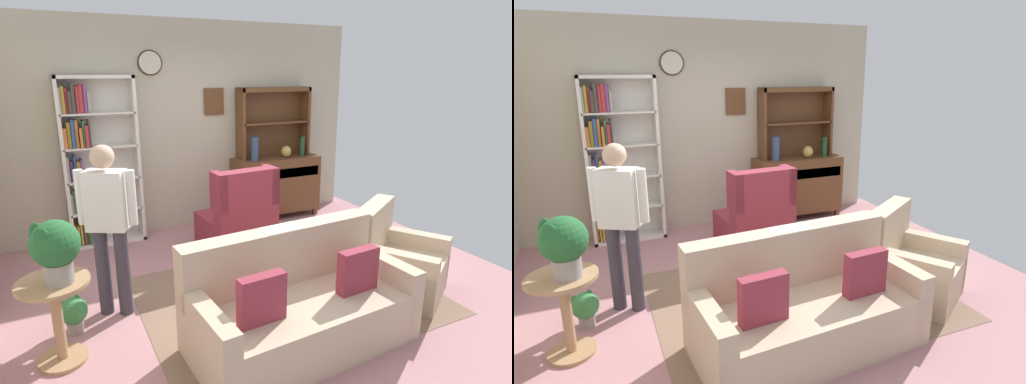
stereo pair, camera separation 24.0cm
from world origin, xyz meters
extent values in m
cube|color=#B27A7F|center=(0.00, 0.00, -0.01)|extent=(5.40, 4.60, 0.02)
cube|color=#BCB299|center=(0.00, 2.13, 1.40)|extent=(5.00, 0.06, 2.80)
cylinder|color=beige|center=(-0.47, 2.08, 2.24)|extent=(0.28, 0.03, 0.28)
torus|color=#382314|center=(-0.47, 2.08, 2.24)|extent=(0.31, 0.02, 0.31)
cube|color=brown|center=(0.37, 2.08, 1.74)|extent=(0.28, 0.03, 0.36)
cube|color=#846651|center=(0.20, -0.30, 0.00)|extent=(2.78, 2.13, 0.01)
cube|color=silver|center=(-1.61, 1.93, 1.05)|extent=(0.04, 0.30, 2.10)
cube|color=silver|center=(-0.75, 1.93, 1.05)|extent=(0.04, 0.30, 2.10)
cube|color=silver|center=(-1.18, 1.93, 2.08)|extent=(0.90, 0.30, 0.04)
cube|color=silver|center=(-1.18, 1.93, 0.02)|extent=(0.90, 0.30, 0.04)
cube|color=silver|center=(-1.18, 2.07, 1.05)|extent=(0.90, 0.01, 2.10)
cube|color=silver|center=(-1.18, 1.93, 0.44)|extent=(0.86, 0.30, 0.02)
cube|color=#CC7233|center=(-1.58, 1.91, 0.18)|extent=(0.03, 0.13, 0.26)
cube|color=gold|center=(-1.54, 1.91, 0.17)|extent=(0.02, 0.20, 0.24)
cube|color=gold|center=(-1.51, 1.91, 0.21)|extent=(0.03, 0.18, 0.32)
cube|color=#3F3833|center=(-1.47, 1.91, 0.19)|extent=(0.04, 0.20, 0.27)
cube|color=gold|center=(-1.43, 1.91, 0.19)|extent=(0.02, 0.13, 0.27)
cube|color=#337247|center=(-1.41, 1.91, 0.20)|extent=(0.02, 0.23, 0.29)
cube|color=gold|center=(-1.37, 1.91, 0.21)|extent=(0.04, 0.10, 0.32)
cube|color=#284C8C|center=(-1.33, 1.91, 0.21)|extent=(0.02, 0.22, 0.31)
cube|color=silver|center=(-1.18, 1.93, 0.85)|extent=(0.86, 0.30, 0.02)
cube|color=gray|center=(-1.58, 1.91, 0.58)|extent=(0.03, 0.19, 0.25)
cube|color=#337247|center=(-1.54, 1.91, 0.60)|extent=(0.03, 0.13, 0.28)
cube|color=gray|center=(-1.50, 1.91, 0.61)|extent=(0.04, 0.12, 0.32)
cube|color=gray|center=(-1.45, 1.91, 0.57)|extent=(0.02, 0.16, 0.24)
cube|color=silver|center=(-1.18, 1.93, 1.25)|extent=(0.86, 0.30, 0.02)
cube|color=gray|center=(-1.57, 1.91, 1.01)|extent=(0.03, 0.17, 0.31)
cube|color=#723F7F|center=(-1.53, 1.91, 0.98)|extent=(0.03, 0.10, 0.25)
cube|color=#284C8C|center=(-1.50, 1.91, 1.01)|extent=(0.02, 0.20, 0.31)
cube|color=gold|center=(-1.46, 1.91, 0.97)|extent=(0.04, 0.17, 0.23)
cube|color=#723F7F|center=(-1.42, 1.91, 0.98)|extent=(0.03, 0.22, 0.25)
cube|color=silver|center=(-1.18, 1.93, 1.66)|extent=(0.86, 0.30, 0.02)
cube|color=#CC7233|center=(-1.57, 1.91, 1.38)|extent=(0.04, 0.18, 0.24)
cube|color=gold|center=(-1.52, 1.91, 1.42)|extent=(0.04, 0.12, 0.31)
cube|color=#284C8C|center=(-1.48, 1.91, 1.43)|extent=(0.04, 0.20, 0.34)
cube|color=#CC7233|center=(-1.44, 1.91, 1.43)|extent=(0.03, 0.16, 0.33)
cube|color=#CC7233|center=(-1.39, 1.91, 1.38)|extent=(0.03, 0.23, 0.24)
cube|color=#337247|center=(-1.36, 1.91, 1.42)|extent=(0.02, 0.17, 0.32)
cube|color=#B22D33|center=(-1.33, 1.91, 1.39)|extent=(0.03, 0.21, 0.26)
cube|color=#3F3833|center=(-1.29, 1.91, 1.42)|extent=(0.02, 0.15, 0.32)
cube|color=gray|center=(-1.58, 1.91, 1.82)|extent=(0.02, 0.22, 0.30)
cube|color=gold|center=(-1.54, 1.91, 1.82)|extent=(0.03, 0.15, 0.31)
cube|color=#B22D33|center=(-1.51, 1.91, 1.81)|extent=(0.02, 0.10, 0.29)
cube|color=#3F3833|center=(-1.47, 1.91, 1.79)|extent=(0.03, 0.17, 0.26)
cube|color=#3F3833|center=(-1.43, 1.91, 1.84)|extent=(0.04, 0.17, 0.35)
cube|color=#B22D33|center=(-1.39, 1.91, 1.82)|extent=(0.03, 0.14, 0.31)
cube|color=#B22D33|center=(-1.35, 1.91, 1.83)|extent=(0.04, 0.13, 0.33)
cube|color=#723F7F|center=(-1.30, 1.91, 1.83)|extent=(0.03, 0.11, 0.33)
cube|color=gray|center=(-1.26, 1.91, 1.79)|extent=(0.04, 0.12, 0.25)
cube|color=brown|center=(1.24, 1.86, 0.51)|extent=(1.30, 0.45, 0.82)
cube|color=brown|center=(0.64, 1.69, 0.05)|extent=(0.06, 0.06, 0.10)
cube|color=brown|center=(1.84, 1.69, 0.05)|extent=(0.06, 0.06, 0.10)
cube|color=brown|center=(0.64, 2.04, 0.05)|extent=(0.06, 0.06, 0.10)
cube|color=brown|center=(1.84, 2.04, 0.05)|extent=(0.06, 0.06, 0.10)
cube|color=#492C18|center=(1.24, 1.64, 0.71)|extent=(1.20, 0.01, 0.14)
cube|color=brown|center=(0.71, 1.94, 1.42)|extent=(0.04, 0.26, 1.00)
cube|color=brown|center=(1.77, 1.94, 1.42)|extent=(0.04, 0.26, 1.00)
cube|color=brown|center=(1.24, 1.94, 1.89)|extent=(1.10, 0.26, 0.06)
cube|color=brown|center=(1.24, 1.94, 1.42)|extent=(1.06, 0.26, 0.02)
cube|color=brown|center=(1.24, 2.06, 1.42)|extent=(1.10, 0.01, 1.00)
cylinder|color=#33476B|center=(0.85, 1.78, 1.09)|extent=(0.11, 0.11, 0.34)
ellipsoid|color=tan|center=(1.37, 1.79, 1.01)|extent=(0.15, 0.15, 0.17)
cylinder|color=#194223|center=(1.63, 1.77, 1.07)|extent=(0.07, 0.07, 0.29)
cube|color=#C6AD8E|center=(-0.10, -1.04, 0.21)|extent=(1.85, 0.97, 0.42)
cube|color=#C6AD8E|center=(-0.12, -0.71, 0.66)|extent=(1.81, 0.32, 0.48)
cube|color=#C6AD8E|center=(-0.92, -1.09, 0.30)|extent=(0.20, 0.86, 0.60)
cube|color=#C6AD8E|center=(0.73, -0.98, 0.30)|extent=(0.20, 0.86, 0.60)
cube|color=maroon|center=(-0.54, -1.19, 0.60)|extent=(0.37, 0.12, 0.36)
cube|color=maroon|center=(0.36, -1.13, 0.60)|extent=(0.37, 0.12, 0.36)
cube|color=white|center=(-0.12, -0.71, 0.90)|extent=(0.37, 0.20, 0.00)
cube|color=#C6AD8E|center=(1.24, -0.74, 0.20)|extent=(1.05, 1.06, 0.40)
cube|color=#C6AD8E|center=(1.08, -0.48, 0.64)|extent=(0.73, 0.55, 0.48)
cube|color=#C6AD8E|center=(0.98, -0.90, 0.28)|extent=(0.53, 0.74, 0.55)
cube|color=#C6AD8E|center=(1.50, -0.58, 0.28)|extent=(0.53, 0.74, 0.55)
cube|color=maroon|center=(0.23, 1.05, 0.21)|extent=(0.84, 0.86, 0.42)
cube|color=maroon|center=(0.25, 0.75, 0.74)|extent=(0.79, 0.26, 0.63)
cube|color=maroon|center=(0.59, 0.82, 0.83)|extent=(0.12, 0.29, 0.44)
cube|color=maroon|center=(-0.09, 0.77, 0.83)|extent=(0.12, 0.29, 0.44)
cylinder|color=#A87F56|center=(-1.85, -0.40, 0.66)|extent=(0.52, 0.52, 0.03)
cylinder|color=#A87F56|center=(-1.85, -0.40, 0.32)|extent=(0.08, 0.08, 0.64)
cylinder|color=#A87F56|center=(-1.85, -0.40, 0.01)|extent=(0.36, 0.36, 0.03)
cylinder|color=gray|center=(-1.80, -0.45, 0.75)|extent=(0.20, 0.20, 0.16)
sphere|color=#235B2D|center=(-1.80, -0.45, 0.98)|extent=(0.34, 0.34, 0.34)
ellipsoid|color=#235B2D|center=(-1.86, -0.55, 1.02)|extent=(0.10, 0.06, 0.24)
ellipsoid|color=#235B2D|center=(-1.91, -0.40, 1.02)|extent=(0.10, 0.06, 0.24)
ellipsoid|color=#235B2D|center=(-1.88, -0.54, 1.02)|extent=(0.10, 0.06, 0.24)
cylinder|color=gray|center=(-1.73, -0.05, 0.05)|extent=(0.14, 0.14, 0.11)
sphere|color=#387F42|center=(-1.73, -0.05, 0.20)|extent=(0.23, 0.23, 0.23)
ellipsoid|color=#387F42|center=(-1.81, -0.04, 0.23)|extent=(0.07, 0.04, 0.16)
ellipsoid|color=#387F42|center=(-1.70, 0.02, 0.23)|extent=(0.07, 0.04, 0.16)
cylinder|color=#38333D|center=(-1.44, 0.16, 0.41)|extent=(0.16, 0.16, 0.82)
cylinder|color=#38333D|center=(-1.29, 0.08, 0.41)|extent=(0.16, 0.16, 0.82)
cube|color=silver|center=(-1.37, 0.12, 1.08)|extent=(0.39, 0.34, 0.52)
sphere|color=tan|center=(-1.37, 0.12, 1.46)|extent=(0.27, 0.27, 0.20)
cylinder|color=silver|center=(-1.56, 0.22, 1.11)|extent=(0.11, 0.11, 0.48)
cylinder|color=silver|center=(-1.17, 0.01, 1.11)|extent=(0.11, 0.11, 0.48)
cube|color=brown|center=(-0.04, -0.26, 0.40)|extent=(0.80, 0.50, 0.03)
cube|color=brown|center=(-0.41, -0.48, 0.20)|extent=(0.05, 0.05, 0.39)
cube|color=brown|center=(0.33, -0.48, 0.20)|extent=(0.05, 0.05, 0.39)
cube|color=brown|center=(-0.41, -0.04, 0.20)|extent=(0.05, 0.05, 0.39)
cube|color=brown|center=(0.33, -0.04, 0.20)|extent=(0.05, 0.05, 0.39)
cube|color=gray|center=(-0.07, -0.28, 0.43)|extent=(0.20, 0.11, 0.03)
cube|color=gray|center=(-0.08, -0.28, 0.46)|extent=(0.16, 0.13, 0.03)
cube|color=#CC7233|center=(-0.08, -0.29, 0.49)|extent=(0.16, 0.11, 0.02)
cube|color=#3F3833|center=(-0.09, -0.28, 0.51)|extent=(0.22, 0.11, 0.02)
camera|label=1|loc=(-1.76, -3.59, 2.15)|focal=30.06mm
camera|label=2|loc=(-1.54, -3.68, 2.15)|focal=30.06mm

